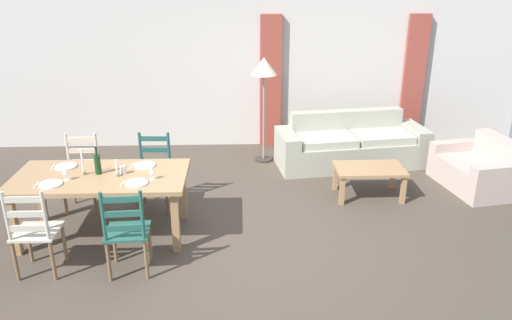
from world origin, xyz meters
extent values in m
cube|color=#483D33|center=(0.00, 0.00, -0.01)|extent=(9.60, 9.60, 0.02)
cube|color=beige|center=(0.00, 3.30, 1.35)|extent=(9.60, 0.16, 2.70)
cube|color=#994034|center=(0.54, 3.16, 1.10)|extent=(0.35, 0.08, 2.20)
cube|color=#994034|center=(2.94, 3.16, 1.10)|extent=(0.35, 0.08, 2.20)
cube|color=#A37950|center=(-1.53, 0.12, 0.72)|extent=(1.90, 0.96, 0.05)
cube|color=#A37950|center=(-2.38, -0.26, 0.35)|extent=(0.08, 0.08, 0.70)
cube|color=#A37950|center=(-0.68, -0.26, 0.35)|extent=(0.08, 0.08, 0.70)
cube|color=#A37950|center=(-2.38, 0.50, 0.35)|extent=(0.08, 0.08, 0.70)
cube|color=#A37950|center=(-0.68, 0.50, 0.35)|extent=(0.08, 0.08, 0.70)
cube|color=beige|center=(-2.00, -0.59, 0.45)|extent=(0.42, 0.40, 0.03)
cylinder|color=brown|center=(-2.18, -0.42, 0.22)|extent=(0.04, 0.04, 0.43)
cylinder|color=brown|center=(-1.82, -0.42, 0.22)|extent=(0.04, 0.04, 0.43)
cylinder|color=brown|center=(-2.18, -0.76, 0.22)|extent=(0.04, 0.04, 0.43)
cylinder|color=brown|center=(-1.82, -0.76, 0.22)|extent=(0.04, 0.04, 0.43)
cylinder|color=beige|center=(-2.18, -0.76, 0.71)|extent=(0.04, 0.04, 0.50)
cylinder|color=beige|center=(-1.82, -0.76, 0.71)|extent=(0.04, 0.04, 0.50)
cube|color=beige|center=(-2.00, -0.76, 0.58)|extent=(0.38, 0.03, 0.06)
cube|color=beige|center=(-2.00, -0.76, 0.73)|extent=(0.38, 0.03, 0.06)
cube|color=beige|center=(-2.00, -0.76, 0.88)|extent=(0.38, 0.03, 0.06)
cube|color=#24584A|center=(-1.11, -0.62, 0.45)|extent=(0.44, 0.43, 0.03)
cylinder|color=brown|center=(-1.30, -0.46, 0.22)|extent=(0.04, 0.04, 0.43)
cylinder|color=brown|center=(-0.94, -0.43, 0.22)|extent=(0.04, 0.04, 0.43)
cylinder|color=brown|center=(-1.27, -0.80, 0.22)|extent=(0.04, 0.04, 0.43)
cylinder|color=brown|center=(-0.91, -0.77, 0.22)|extent=(0.04, 0.04, 0.43)
cylinder|color=#24584A|center=(-1.27, -0.80, 0.71)|extent=(0.04, 0.04, 0.50)
cylinder|color=#24584A|center=(-0.91, -0.77, 0.71)|extent=(0.04, 0.04, 0.50)
cube|color=#24584A|center=(-1.09, -0.79, 0.58)|extent=(0.38, 0.05, 0.06)
cube|color=#24584A|center=(-1.09, -0.79, 0.73)|extent=(0.38, 0.05, 0.06)
cube|color=#24584A|center=(-1.09, -0.79, 0.88)|extent=(0.38, 0.05, 0.06)
cube|color=beige|center=(-1.97, 0.80, 0.45)|extent=(0.43, 0.41, 0.03)
cylinder|color=brown|center=(-1.79, 0.63, 0.22)|extent=(0.04, 0.04, 0.43)
cylinder|color=brown|center=(-2.15, 0.63, 0.22)|extent=(0.04, 0.04, 0.43)
cylinder|color=brown|center=(-1.79, 0.97, 0.22)|extent=(0.04, 0.04, 0.43)
cylinder|color=brown|center=(-2.15, 0.97, 0.22)|extent=(0.04, 0.04, 0.43)
cylinder|color=beige|center=(-1.79, 0.97, 0.71)|extent=(0.04, 0.04, 0.50)
cylinder|color=beige|center=(-2.15, 0.97, 0.71)|extent=(0.04, 0.04, 0.50)
cube|color=beige|center=(-1.97, 0.97, 0.58)|extent=(0.38, 0.03, 0.06)
cube|color=beige|center=(-1.97, 0.97, 0.73)|extent=(0.38, 0.03, 0.06)
cube|color=beige|center=(-1.97, 0.97, 0.88)|extent=(0.38, 0.03, 0.06)
cube|color=#22504B|center=(-1.07, 0.80, 0.45)|extent=(0.44, 0.42, 0.03)
cylinder|color=brown|center=(-0.90, 0.62, 0.22)|extent=(0.04, 0.04, 0.43)
cylinder|color=brown|center=(-1.26, 0.63, 0.22)|extent=(0.04, 0.04, 0.43)
cylinder|color=brown|center=(-0.88, 0.96, 0.22)|extent=(0.04, 0.04, 0.43)
cylinder|color=brown|center=(-1.24, 0.97, 0.22)|extent=(0.04, 0.04, 0.43)
cylinder|color=#22504B|center=(-0.88, 0.96, 0.71)|extent=(0.04, 0.04, 0.50)
cylinder|color=#22504B|center=(-1.24, 0.97, 0.71)|extent=(0.04, 0.04, 0.50)
cube|color=#22504B|center=(-1.06, 0.97, 0.58)|extent=(0.38, 0.04, 0.06)
cube|color=#22504B|center=(-1.06, 0.97, 0.73)|extent=(0.38, 0.04, 0.06)
cube|color=#22504B|center=(-1.06, 0.97, 0.88)|extent=(0.38, 0.04, 0.06)
cylinder|color=white|center=(-1.98, -0.13, 0.76)|extent=(0.24, 0.24, 0.02)
cube|color=silver|center=(-2.13, -0.13, 0.75)|extent=(0.02, 0.17, 0.01)
cylinder|color=white|center=(-1.08, -0.13, 0.76)|extent=(0.24, 0.24, 0.02)
cube|color=silver|center=(-1.23, -0.13, 0.75)|extent=(0.03, 0.17, 0.01)
cylinder|color=white|center=(-1.98, 0.37, 0.76)|extent=(0.24, 0.24, 0.02)
cube|color=silver|center=(-2.13, 0.37, 0.75)|extent=(0.03, 0.17, 0.01)
cylinder|color=white|center=(-1.08, 0.37, 0.76)|extent=(0.24, 0.24, 0.02)
cube|color=silver|center=(-1.23, 0.37, 0.75)|extent=(0.03, 0.17, 0.01)
cylinder|color=#143819|center=(-1.55, 0.16, 0.86)|extent=(0.07, 0.07, 0.22)
cylinder|color=#143819|center=(-1.55, 0.16, 1.01)|extent=(0.02, 0.02, 0.08)
cylinder|color=black|center=(-1.55, 0.16, 1.06)|extent=(0.03, 0.03, 0.02)
cylinder|color=white|center=(-1.85, -0.02, 0.75)|extent=(0.06, 0.06, 0.01)
cylinder|color=white|center=(-1.85, -0.02, 0.79)|extent=(0.01, 0.01, 0.07)
cone|color=white|center=(-1.85, -0.02, 0.87)|extent=(0.06, 0.06, 0.08)
cylinder|color=white|center=(-0.93, -0.02, 0.75)|extent=(0.06, 0.06, 0.01)
cylinder|color=white|center=(-0.93, -0.02, 0.79)|extent=(0.01, 0.01, 0.07)
cone|color=white|center=(-0.93, -0.02, 0.87)|extent=(0.06, 0.06, 0.08)
cylinder|color=beige|center=(-1.28, 0.15, 0.80)|extent=(0.07, 0.07, 0.09)
cylinder|color=#998C66|center=(-1.71, 0.14, 0.77)|extent=(0.05, 0.05, 0.04)
cylinder|color=white|center=(-1.71, 0.14, 0.92)|extent=(0.02, 0.02, 0.26)
cylinder|color=#998C66|center=(-1.33, 0.08, 0.77)|extent=(0.05, 0.05, 0.04)
cylinder|color=white|center=(-1.33, 0.08, 0.87)|extent=(0.02, 0.02, 0.16)
cube|color=#A5A490|center=(1.74, 2.19, 0.20)|extent=(1.89, 1.04, 0.40)
cube|color=#A5A490|center=(1.70, 2.49, 0.40)|extent=(1.81, 0.45, 0.80)
cube|color=#A5A490|center=(2.75, 2.33, 0.29)|extent=(0.35, 0.83, 0.58)
cube|color=#A5A490|center=(0.73, 2.05, 0.29)|extent=(0.35, 0.83, 0.58)
cube|color=#B8B7A1|center=(2.20, 2.20, 0.46)|extent=(0.94, 0.75, 0.12)
cube|color=#B8B7A1|center=(1.31, 2.08, 0.46)|extent=(0.94, 0.75, 0.12)
cube|color=#A37950|center=(1.73, 1.04, 0.40)|extent=(0.90, 0.56, 0.04)
cube|color=#A37950|center=(1.33, 0.81, 0.19)|extent=(0.06, 0.06, 0.38)
cube|color=#A37950|center=(2.13, 0.81, 0.19)|extent=(0.06, 0.06, 0.38)
cube|color=#A37950|center=(1.33, 1.27, 0.19)|extent=(0.06, 0.06, 0.38)
cube|color=#A37950|center=(2.13, 1.27, 0.19)|extent=(0.06, 0.06, 0.38)
cube|color=#B8A296|center=(3.29, 1.29, 0.19)|extent=(0.93, 0.93, 0.38)
cube|color=#B8A296|center=(3.59, 1.34, 0.36)|extent=(0.34, 0.82, 0.72)
cube|color=#B8A296|center=(3.38, 0.81, 0.26)|extent=(0.82, 0.32, 0.52)
cube|color=#B8A296|center=(3.21, 1.77, 0.26)|extent=(0.82, 0.32, 0.52)
cylinder|color=#332D28|center=(0.39, 2.44, 0.01)|extent=(0.28, 0.28, 0.03)
cylinder|color=gray|center=(0.39, 2.44, 0.71)|extent=(0.03, 0.03, 1.35)
cone|color=beige|center=(0.39, 2.44, 1.51)|extent=(0.40, 0.40, 0.26)
camera|label=1|loc=(0.01, -4.97, 2.88)|focal=34.78mm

